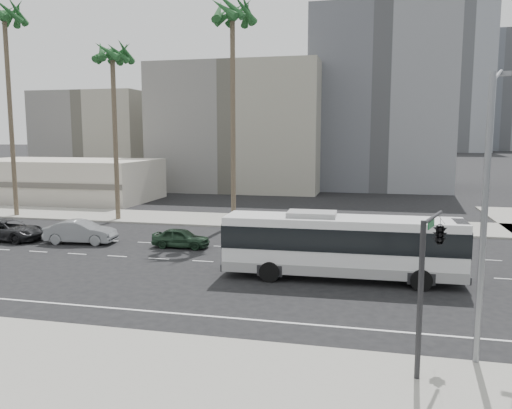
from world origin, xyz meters
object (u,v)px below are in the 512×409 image
(city_bus, at_px, (342,244))
(streetlight_corner, at_px, (487,195))
(car_a, at_px, (181,238))
(palm_mid, at_px, (112,58))
(palm_near, at_px, (232,20))
(car_b, at_px, (81,232))
(palm_far, at_px, (4,20))
(car_c, at_px, (9,230))
(traffic_signal, at_px, (438,235))

(city_bus, bearing_deg, streetlight_corner, -61.34)
(car_a, height_order, palm_mid, palm_mid)
(palm_near, xyz_separation_m, palm_mid, (-11.40, 0.17, -2.79))
(car_b, xyz_separation_m, palm_far, (-13.32, 9.99, 17.89))
(car_c, xyz_separation_m, palm_mid, (3.66, 10.39, 14.15))
(city_bus, distance_m, car_b, 20.31)
(traffic_signal, bearing_deg, car_b, 164.93)
(city_bus, relative_size, streetlight_corner, 1.25)
(city_bus, distance_m, car_c, 26.09)
(palm_far, bearing_deg, palm_mid, 0.62)
(palm_mid, bearing_deg, traffic_signal, -43.73)
(palm_near, relative_size, palm_far, 0.95)
(car_a, height_order, car_c, car_c)
(car_a, xyz_separation_m, palm_mid, (-10.17, 9.81, 14.23))
(city_bus, height_order, car_b, city_bus)
(streetlight_corner, height_order, palm_mid, palm_mid)
(car_a, height_order, car_b, car_b)
(city_bus, xyz_separation_m, car_a, (-11.75, 5.58, -1.28))
(city_bus, relative_size, car_b, 2.53)
(city_bus, bearing_deg, palm_near, 123.19)
(city_bus, relative_size, car_a, 3.21)
(car_b, height_order, car_c, car_b)
(car_b, bearing_deg, car_c, 86.72)
(car_a, bearing_deg, palm_mid, 46.36)
(car_c, bearing_deg, city_bus, -98.60)
(car_c, distance_m, palm_mid, 17.94)
(streetlight_corner, distance_m, palm_mid, 38.07)
(city_bus, bearing_deg, car_c, 167.50)
(car_c, height_order, palm_far, palm_far)
(traffic_signal, height_order, palm_mid, palm_mid)
(car_a, relative_size, streetlight_corner, 0.39)
(car_b, relative_size, palm_near, 0.27)
(car_b, distance_m, streetlight_corner, 29.53)
(streetlight_corner, bearing_deg, palm_mid, 152.55)
(car_c, relative_size, palm_mid, 0.34)
(car_b, height_order, palm_near, palm_near)
(traffic_signal, distance_m, palm_mid, 37.32)
(palm_near, bearing_deg, city_bus, -55.37)
(city_bus, relative_size, palm_far, 0.64)
(car_a, distance_m, streetlight_corner, 23.49)
(palm_mid, relative_size, palm_far, 0.80)
(car_b, bearing_deg, streetlight_corner, -126.43)
(car_c, distance_m, streetlight_corner, 34.67)
(city_bus, bearing_deg, car_b, 163.46)
(palm_mid, xyz_separation_m, palm_far, (-10.98, -0.12, 3.82))
(palm_near, bearing_deg, palm_far, 179.88)
(city_bus, height_order, palm_far, palm_far)
(city_bus, bearing_deg, palm_mid, 143.48)
(car_c, xyz_separation_m, traffic_signal, (29.55, -14.37, 3.69))
(car_a, bearing_deg, palm_near, -6.93)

